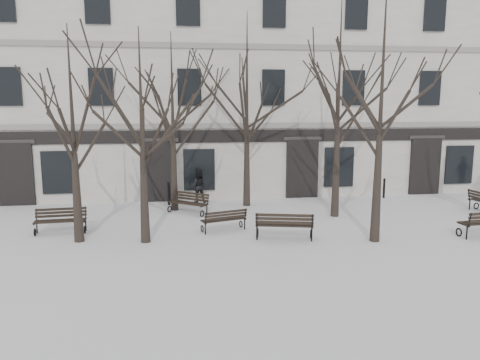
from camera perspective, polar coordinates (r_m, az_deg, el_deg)
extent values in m
plane|color=white|center=(15.39, 2.57, -8.41)|extent=(100.00, 100.00, 0.00)
cube|color=silver|center=(27.54, -2.26, 11.11)|extent=(40.00, 10.00, 11.00)
cube|color=gray|center=(22.56, -1.00, 6.64)|extent=(40.00, 0.12, 0.25)
cube|color=gray|center=(22.67, -1.03, 16.02)|extent=(40.00, 0.12, 0.25)
cube|color=black|center=(22.58, -0.99, 5.37)|extent=(40.00, 0.10, 0.60)
cube|color=black|center=(23.75, -25.69, 0.63)|extent=(1.60, 0.22, 2.90)
cube|color=#2D2B28|center=(23.55, -25.98, 4.22)|extent=(1.90, 0.08, 0.18)
cube|color=black|center=(23.23, -21.23, 0.87)|extent=(1.50, 0.14, 2.00)
cube|color=black|center=(22.60, -9.82, 1.03)|extent=(1.60, 0.22, 2.90)
cube|color=#2D2B28|center=(22.39, -9.93, 4.81)|extent=(1.90, 0.08, 0.18)
cube|color=black|center=(22.61, -5.01, 1.26)|extent=(1.50, 0.14, 2.00)
cube|color=black|center=(23.40, 7.57, 1.37)|extent=(1.60, 0.22, 2.90)
cube|color=#2D2B28|center=(23.20, 7.68, 5.03)|extent=(1.90, 0.08, 0.18)
cube|color=black|center=(23.98, 11.95, 1.56)|extent=(1.50, 0.14, 2.00)
cube|color=black|center=(25.88, 21.60, 1.56)|extent=(1.60, 0.22, 2.90)
cube|color=#2D2B28|center=(25.70, 21.84, 4.86)|extent=(1.90, 0.08, 0.18)
cube|color=black|center=(26.86, 25.13, 1.71)|extent=(1.50, 0.14, 2.00)
cube|color=black|center=(23.54, -26.38, 10.17)|extent=(1.10, 0.14, 1.70)
cube|color=black|center=(23.91, -27.05, 18.80)|extent=(1.10, 0.14, 1.70)
cube|color=black|center=(22.61, -16.57, 10.82)|extent=(1.10, 0.14, 1.70)
cube|color=black|center=(23.00, -17.02, 19.82)|extent=(1.10, 0.14, 1.70)
cube|color=black|center=(22.37, -6.20, 11.18)|extent=(1.10, 0.14, 1.70)
cube|color=black|center=(22.76, -6.37, 20.27)|extent=(1.10, 0.14, 1.70)
cube|color=black|center=(22.84, 4.08, 11.17)|extent=(1.10, 0.14, 1.70)
cube|color=black|center=(23.22, 4.19, 20.08)|extent=(1.10, 0.14, 1.70)
cube|color=black|center=(23.97, 13.65, 10.85)|extent=(1.10, 0.14, 1.70)
cube|color=black|center=(24.34, 14.01, 19.35)|extent=(1.10, 0.14, 1.70)
cube|color=black|center=(25.69, 22.13, 10.32)|extent=(1.10, 0.14, 1.70)
cube|color=black|center=(26.03, 22.65, 18.25)|extent=(1.10, 0.14, 1.70)
cone|color=black|center=(16.74, -19.25, -2.11)|extent=(0.34, 0.34, 3.03)
cone|color=black|center=(16.07, -11.59, -2.32)|extent=(0.34, 0.34, 2.98)
cone|color=black|center=(16.45, 16.35, -1.05)|extent=(0.34, 0.34, 3.65)
cone|color=black|center=(20.63, -8.04, 0.70)|extent=(0.34, 0.34, 3.21)
cone|color=black|center=(21.31, 0.83, 1.62)|extent=(0.34, 0.34, 3.61)
cone|color=black|center=(19.69, 11.63, 0.92)|extent=(0.34, 0.34, 3.71)
torus|color=black|center=(18.29, -23.72, -5.85)|extent=(0.07, 0.29, 0.29)
cylinder|color=black|center=(18.61, -23.52, -5.31)|extent=(0.05, 0.05, 0.45)
cube|color=black|center=(18.39, -23.68, -4.77)|extent=(0.09, 0.55, 0.05)
torus|color=black|center=(18.02, -18.39, -5.75)|extent=(0.07, 0.29, 0.29)
cylinder|color=black|center=(18.34, -18.29, -5.20)|extent=(0.05, 0.05, 0.45)
cube|color=black|center=(18.11, -18.38, -4.66)|extent=(0.09, 0.55, 0.05)
cube|color=black|center=(18.02, -21.16, -4.83)|extent=(1.80, 0.22, 0.04)
cube|color=black|center=(18.15, -21.09, -4.72)|extent=(1.80, 0.22, 0.04)
cube|color=black|center=(18.29, -21.02, -4.61)|extent=(1.80, 0.22, 0.04)
cube|color=black|center=(18.42, -20.96, -4.51)|extent=(1.80, 0.22, 0.04)
cube|color=black|center=(18.43, -20.96, -4.08)|extent=(1.80, 0.17, 0.09)
cube|color=black|center=(18.42, -20.98, -3.70)|extent=(1.80, 0.17, 0.09)
cube|color=black|center=(18.42, -20.99, -3.33)|extent=(1.80, 0.17, 0.09)
cylinder|color=black|center=(18.59, -23.56, -3.98)|extent=(0.05, 0.15, 0.50)
cylinder|color=black|center=(18.32, -18.33, -3.85)|extent=(0.05, 0.15, 0.50)
torus|color=black|center=(16.70, 8.65, -6.51)|extent=(0.13, 0.32, 0.32)
cylinder|color=black|center=(16.29, 8.73, -6.58)|extent=(0.06, 0.06, 0.50)
cube|color=black|center=(16.41, 8.72, -5.56)|extent=(0.19, 0.60, 0.06)
torus|color=black|center=(16.69, 2.16, -6.41)|extent=(0.13, 0.32, 0.32)
cylinder|color=black|center=(16.28, 2.09, -6.48)|extent=(0.06, 0.06, 0.50)
cube|color=black|center=(16.41, 2.13, -5.46)|extent=(0.19, 0.60, 0.06)
cube|color=black|center=(16.61, 5.43, -5.22)|extent=(1.96, 0.55, 0.04)
cube|color=black|center=(16.46, 5.43, -5.36)|extent=(1.96, 0.55, 0.04)
cube|color=black|center=(16.31, 5.43, -5.50)|extent=(1.96, 0.55, 0.04)
cube|color=black|center=(16.16, 5.43, -5.64)|extent=(1.96, 0.55, 0.04)
cube|color=black|center=(16.09, 5.43, -5.19)|extent=(1.94, 0.49, 0.10)
cube|color=black|center=(16.03, 5.44, -4.75)|extent=(1.94, 0.49, 0.10)
cube|color=black|center=(15.97, 5.45, -4.31)|extent=(1.94, 0.49, 0.10)
cylinder|color=black|center=(16.08, 8.79, -5.06)|extent=(0.08, 0.16, 0.55)
cylinder|color=black|center=(16.07, 2.08, -4.96)|extent=(0.08, 0.16, 0.55)
torus|color=black|center=(18.44, 25.12, -5.79)|extent=(0.09, 0.32, 0.32)
cylinder|color=black|center=(18.13, 25.92, -5.80)|extent=(0.05, 0.05, 0.49)
cube|color=black|center=(18.21, 25.59, -4.90)|extent=(0.12, 0.60, 0.05)
cylinder|color=black|center=(17.95, 26.21, -4.43)|extent=(0.06, 0.16, 0.54)
torus|color=black|center=(20.51, -8.59, -3.53)|extent=(0.22, 0.26, 0.29)
cylinder|color=black|center=(20.77, -7.98, -3.11)|extent=(0.05, 0.05, 0.45)
cube|color=black|center=(20.58, -8.30, -2.59)|extent=(0.37, 0.47, 0.05)
torus|color=black|center=(19.53, -4.65, -4.12)|extent=(0.22, 0.26, 0.29)
cylinder|color=black|center=(19.80, -4.06, -3.67)|extent=(0.05, 0.05, 0.45)
cube|color=black|center=(19.60, -4.36, -3.13)|extent=(0.37, 0.47, 0.05)
cube|color=black|center=(19.90, -6.75, -2.92)|extent=(1.49, 1.16, 0.03)
cube|color=black|center=(20.01, -6.52, -2.84)|extent=(1.49, 1.16, 0.03)
cube|color=black|center=(20.12, -6.28, -2.77)|extent=(1.49, 1.16, 0.03)
cube|color=black|center=(20.23, -6.05, -2.70)|extent=(1.49, 1.16, 0.03)
cube|color=black|center=(20.24, -5.99, -2.32)|extent=(1.45, 1.12, 0.09)
cube|color=black|center=(20.23, -5.96, -1.97)|extent=(1.45, 1.12, 0.09)
cube|color=black|center=(20.23, -5.93, -1.63)|extent=(1.45, 1.12, 0.09)
cylinder|color=black|center=(20.74, -7.87, -1.92)|extent=(0.12, 0.14, 0.50)
cylinder|color=black|center=(19.77, -3.95, -2.42)|extent=(0.12, 0.14, 0.50)
torus|color=black|center=(17.89, 0.10, -5.39)|extent=(0.12, 0.27, 0.27)
cylinder|color=black|center=(17.58, 0.57, -5.40)|extent=(0.05, 0.05, 0.42)
cube|color=black|center=(17.67, 0.33, -4.62)|extent=(0.19, 0.50, 0.05)
torus|color=black|center=(17.31, -4.64, -5.94)|extent=(0.12, 0.27, 0.27)
cylinder|color=black|center=(16.98, -4.25, -5.96)|extent=(0.05, 0.05, 0.42)
cube|color=black|center=(17.08, -4.46, -5.15)|extent=(0.19, 0.50, 0.05)
cube|color=black|center=(17.54, -2.28, -4.68)|extent=(1.62, 0.57, 0.03)
cube|color=black|center=(17.42, -2.12, -4.77)|extent=(1.62, 0.57, 0.03)
cube|color=black|center=(17.31, -1.95, -4.87)|extent=(1.62, 0.57, 0.03)
cube|color=black|center=(17.19, -1.78, -4.97)|extent=(1.62, 0.57, 0.03)
cube|color=black|center=(17.13, -1.73, -4.61)|extent=(1.60, 0.52, 0.08)
cube|color=black|center=(17.08, -1.71, -4.26)|extent=(1.60, 0.52, 0.08)
cube|color=black|center=(17.04, -1.68, -3.91)|extent=(1.60, 0.52, 0.08)
cylinder|color=black|center=(17.42, 0.67, -4.21)|extent=(0.07, 0.14, 0.46)
cylinder|color=black|center=(16.82, -4.18, -4.73)|extent=(0.07, 0.14, 0.46)
torus|color=black|center=(23.38, 26.86, -2.83)|extent=(0.31, 0.11, 0.31)
cylinder|color=black|center=(23.10, 26.20, -2.70)|extent=(0.05, 0.05, 0.48)
cube|color=black|center=(23.19, 26.58, -2.08)|extent=(0.58, 0.15, 0.05)
cylinder|color=black|center=(22.96, 26.13, -1.62)|extent=(0.16, 0.07, 0.53)
cylinder|color=black|center=(21.87, -8.67, -1.77)|extent=(0.12, 0.12, 0.98)
sphere|color=black|center=(21.78, -8.70, -0.45)|extent=(0.14, 0.14, 0.14)
cylinder|color=black|center=(24.32, 17.15, -1.04)|extent=(0.11, 0.11, 0.91)
sphere|color=black|center=(24.24, 17.20, 0.07)|extent=(0.13, 0.13, 0.13)
imported|color=black|center=(22.38, -5.07, -2.72)|extent=(0.83, 0.67, 1.60)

